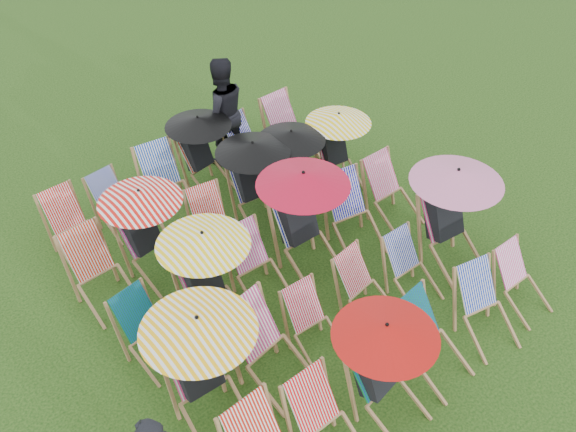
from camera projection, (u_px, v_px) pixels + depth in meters
ground at (286, 279)px, 8.68m from camera, size 100.00×100.00×0.00m
deckchair_1 at (328, 427)px, 6.45m from camera, size 0.63×0.87×0.94m
deckchair_2 at (387, 371)px, 6.69m from camera, size 1.11×1.21×1.32m
deckchair_3 at (434, 342)px, 7.26m from camera, size 0.73×0.95×0.96m
deckchair_4 at (488, 308)px, 7.69m from camera, size 0.74×0.93×0.90m
deckchair_5 at (523, 282)px, 8.08m from camera, size 0.55×0.77×0.82m
deckchair_6 at (204, 370)px, 6.63m from camera, size 1.21×1.26×1.44m
deckchair_7 at (271, 349)px, 7.15m from camera, size 0.83×1.04×1.03m
deckchair_8 at (315, 325)px, 7.54m from camera, size 0.56×0.77×0.82m
deckchair_9 at (366, 288)px, 7.99m from camera, size 0.66×0.84×0.84m
deckchair_10 at (413, 269)px, 8.25m from camera, size 0.55×0.77×0.83m
deckchair_11 at (453, 217)px, 8.50m from camera, size 1.22×1.29×1.45m
deckchair_12 at (150, 332)px, 7.43m from camera, size 0.70×0.88×0.86m
deckchair_13 at (209, 278)px, 7.72m from camera, size 1.13×1.20×1.34m
deckchair_14 at (258, 266)px, 8.24m from camera, size 0.61×0.85×0.91m
deckchair_15 at (305, 220)px, 8.44m from camera, size 1.23×1.28×1.46m
deckchair_16 at (354, 214)px, 8.96m from camera, size 0.79×1.00×0.99m
deckchair_17 at (393, 192)px, 9.39m from camera, size 0.65×0.89×0.95m
deckchair_18 at (100, 272)px, 8.11m from camera, size 0.70×0.93×0.97m
deckchair_19 at (147, 232)px, 8.39m from camera, size 1.09×1.19×1.30m
deckchair_20 at (214, 224)px, 8.90m from camera, size 0.68×0.87×0.87m
deckchair_21 at (255, 181)px, 9.26m from camera, size 1.08×1.13×1.28m
deckchair_22 at (293, 167)px, 9.59m from camera, size 1.02×1.09×1.21m
deckchair_23 at (338, 148)px, 9.97m from camera, size 1.01×1.07×1.20m
deckchair_24 at (72, 226)px, 8.86m from camera, size 0.63×0.84×0.88m
deckchair_25 at (117, 204)px, 9.27m from camera, size 0.64×0.82×0.82m
deckchair_26 at (167, 184)px, 9.50m from camera, size 0.75×0.98×1.00m
deckchair_27 at (203, 152)px, 9.90m from camera, size 1.02×1.10×1.21m
deckchair_28 at (250, 146)px, 10.36m from camera, size 0.71×0.89×0.88m
deckchair_29 at (291, 129)px, 10.66m from camera, size 0.70×0.95×0.99m
person_rear at (221, 112)px, 10.26m from camera, size 1.03×0.88×1.84m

